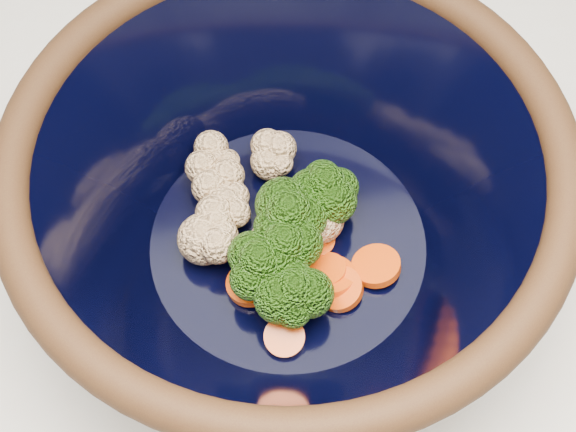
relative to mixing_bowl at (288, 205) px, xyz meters
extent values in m
cylinder|color=black|center=(0.00, 0.00, -0.07)|extent=(0.20, 0.20, 0.01)
torus|color=black|center=(0.00, 0.00, 0.05)|extent=(0.33, 0.33, 0.02)
cylinder|color=black|center=(0.00, 0.00, -0.05)|extent=(0.19, 0.19, 0.00)
cylinder|color=#608442|center=(0.00, 0.00, -0.04)|extent=(0.01, 0.01, 0.02)
ellipsoid|color=#356212|center=(0.00, 0.00, -0.01)|extent=(0.05, 0.05, 0.04)
cylinder|color=#608442|center=(0.03, 0.02, -0.04)|extent=(0.01, 0.01, 0.02)
ellipsoid|color=#356212|center=(0.03, 0.02, -0.01)|extent=(0.04, 0.04, 0.04)
cylinder|color=#608442|center=(-0.02, -0.03, -0.04)|extent=(0.01, 0.01, 0.02)
ellipsoid|color=#356212|center=(-0.02, -0.03, -0.01)|extent=(0.04, 0.04, 0.04)
cylinder|color=#608442|center=(-0.01, -0.02, -0.04)|extent=(0.01, 0.01, 0.02)
ellipsoid|color=#356212|center=(-0.01, -0.02, -0.01)|extent=(0.04, 0.04, 0.04)
cylinder|color=#608442|center=(-0.01, -0.05, -0.04)|extent=(0.01, 0.01, 0.02)
ellipsoid|color=#356212|center=(-0.01, -0.05, -0.02)|extent=(0.04, 0.04, 0.03)
sphere|color=beige|center=(0.00, 0.06, -0.03)|extent=(0.03, 0.03, 0.03)
sphere|color=beige|center=(-0.04, 0.03, -0.03)|extent=(0.03, 0.03, 0.03)
sphere|color=beige|center=(-0.01, -0.01, -0.03)|extent=(0.03, 0.03, 0.03)
sphere|color=beige|center=(-0.04, 0.04, -0.03)|extent=(0.03, 0.03, 0.03)
sphere|color=beige|center=(0.00, 0.00, -0.03)|extent=(0.03, 0.03, 0.03)
sphere|color=beige|center=(-0.04, 0.06, -0.03)|extent=(0.03, 0.03, 0.03)
sphere|color=beige|center=(-0.05, 0.00, -0.03)|extent=(0.03, 0.03, 0.03)
sphere|color=beige|center=(0.01, 0.00, -0.03)|extent=(0.03, 0.03, 0.03)
sphere|color=beige|center=(-0.01, -0.04, -0.03)|extent=(0.03, 0.03, 0.03)
sphere|color=beige|center=(0.02, 0.00, -0.03)|extent=(0.03, 0.03, 0.03)
cylinder|color=#ED440A|center=(-0.02, -0.07, -0.04)|extent=(0.03, 0.03, 0.01)
cylinder|color=#ED440A|center=(-0.02, -0.02, -0.04)|extent=(0.03, 0.03, 0.01)
cylinder|color=#ED440A|center=(0.02, 0.00, -0.04)|extent=(0.02, 0.02, 0.01)
cylinder|color=#ED440A|center=(0.02, -0.04, -0.04)|extent=(0.03, 0.03, 0.01)
cylinder|color=#ED440A|center=(0.02, -0.03, -0.04)|extent=(0.03, 0.03, 0.01)
cylinder|color=#ED440A|center=(0.02, -0.03, -0.04)|extent=(0.03, 0.03, 0.01)
cylinder|color=#ED440A|center=(0.05, -0.03, -0.04)|extent=(0.03, 0.03, 0.01)
cylinder|color=#ED440A|center=(-0.03, -0.03, -0.04)|extent=(0.03, 0.03, 0.01)
camera|label=1|loc=(-0.05, -0.25, 0.42)|focal=50.00mm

